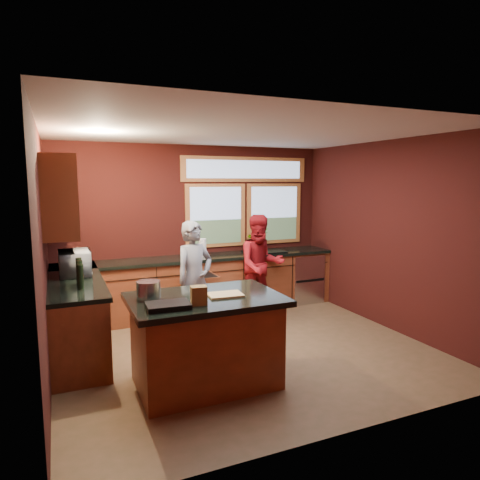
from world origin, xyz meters
TOP-DOWN VIEW (x-y plane):
  - floor at (0.00, 0.00)m, footprint 4.50×4.50m
  - room_shell at (-0.60, 0.32)m, footprint 4.52×4.02m
  - back_counter at (0.20, 1.70)m, footprint 4.50×0.64m
  - left_counter at (-1.95, 0.85)m, footprint 0.64×2.30m
  - island at (-0.75, -0.67)m, footprint 1.55×1.05m
  - person_grey at (-0.43, 0.72)m, footprint 0.68×0.56m
  - person_red at (0.83, 1.25)m, footprint 0.86×0.72m
  - microwave at (-1.92, 1.02)m, footprint 0.39×0.57m
  - potted_plant at (1.00, 1.75)m, footprint 0.37×0.32m
  - paper_towel at (0.01, 1.70)m, footprint 0.12×0.12m
  - cutting_board at (-0.55, -0.72)m, footprint 0.37×0.28m
  - stock_pot at (-1.30, -0.52)m, footprint 0.24×0.24m
  - paper_bag at (-0.90, -0.92)m, footprint 0.17×0.14m
  - black_tray at (-1.20, -0.92)m, footprint 0.42×0.31m

SIDE VIEW (x-z plane):
  - floor at x=0.00m, z-range 0.00..0.00m
  - back_counter at x=0.20m, z-range 0.00..0.93m
  - left_counter at x=-1.95m, z-range 0.00..0.93m
  - island at x=-0.75m, z-range 0.01..0.95m
  - person_grey at x=-0.43m, z-range 0.00..1.60m
  - person_red at x=0.83m, z-range 0.00..1.60m
  - cutting_board at x=-0.55m, z-range 0.94..0.96m
  - black_tray at x=-1.20m, z-range 0.94..0.99m
  - stock_pot at x=-1.30m, z-range 0.94..1.12m
  - paper_bag at x=-0.90m, z-range 0.94..1.12m
  - paper_towel at x=0.01m, z-range 0.93..1.21m
  - microwave at x=-1.92m, z-range 0.93..1.24m
  - potted_plant at x=1.00m, z-range 0.93..1.34m
  - room_shell at x=-0.60m, z-range 0.44..3.15m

